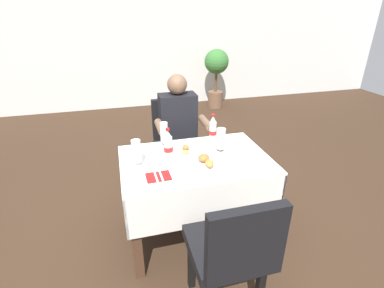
{
  "coord_description": "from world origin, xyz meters",
  "views": [
    {
      "loc": [
        -0.43,
        -1.93,
        1.81
      ],
      "look_at": [
        0.11,
        0.06,
        0.83
      ],
      "focal_mm": 26.56,
      "sensor_mm": 36.0,
      "label": 1
    }
  ],
  "objects": [
    {
      "name": "back_wall",
      "position": [
        0.0,
        3.85,
        1.4
      ],
      "size": [
        11.0,
        0.12,
        2.8
      ],
      "primitive_type": "cube",
      "color": "silver",
      "rests_on": "ground"
    },
    {
      "name": "plate_near_camera",
      "position": [
        0.15,
        -0.17,
        0.77
      ],
      "size": [
        0.25,
        0.25,
        0.07
      ],
      "color": "white",
      "rests_on": "main_dining_table"
    },
    {
      "name": "ground_plane",
      "position": [
        0.0,
        0.0,
        0.0
      ],
      "size": [
        11.0,
        11.0,
        0.0
      ],
      "primitive_type": "plane",
      "color": "#382619"
    },
    {
      "name": "chair_near_camera_side",
      "position": [
        0.11,
        -0.82,
        0.55
      ],
      "size": [
        0.44,
        0.5,
        0.97
      ],
      "color": "black",
      "rests_on": "ground"
    },
    {
      "name": "plate_far_diner",
      "position": [
        0.07,
        0.07,
        0.76
      ],
      "size": [
        0.25,
        0.25,
        0.05
      ],
      "color": "white",
      "rests_on": "main_dining_table"
    },
    {
      "name": "cola_bottle_primary",
      "position": [
        0.34,
        0.24,
        0.86
      ],
      "size": [
        0.06,
        0.06,
        0.25
      ],
      "color": "silver",
      "rests_on": "main_dining_table"
    },
    {
      "name": "napkin_cutlery_set",
      "position": [
        -0.21,
        -0.24,
        0.76
      ],
      "size": [
        0.17,
        0.19,
        0.01
      ],
      "color": "maroon",
      "rests_on": "main_dining_table"
    },
    {
      "name": "beer_glass_middle",
      "position": [
        -0.34,
        -0.04,
        0.86
      ],
      "size": [
        0.07,
        0.07,
        0.21
      ],
      "color": "white",
      "rests_on": "main_dining_table"
    },
    {
      "name": "main_dining_table",
      "position": [
        0.11,
        -0.04,
        0.57
      ],
      "size": [
        1.16,
        0.77,
        0.75
      ],
      "color": "white",
      "rests_on": "ground"
    },
    {
      "name": "cola_bottle_secondary",
      "position": [
        -0.09,
        0.02,
        0.86
      ],
      "size": [
        0.07,
        0.07,
        0.25
      ],
      "color": "silver",
      "rests_on": "main_dining_table"
    },
    {
      "name": "beer_glass_right",
      "position": [
        0.34,
        0.02,
        0.85
      ],
      "size": [
        0.07,
        0.07,
        0.2
      ],
      "color": "white",
      "rests_on": "main_dining_table"
    },
    {
      "name": "beer_glass_left",
      "position": [
        -0.08,
        0.25,
        0.86
      ],
      "size": [
        0.07,
        0.07,
        0.21
      ],
      "color": "white",
      "rests_on": "main_dining_table"
    },
    {
      "name": "seated_diner_far",
      "position": [
        0.13,
        0.62,
        0.71
      ],
      "size": [
        0.5,
        0.46,
        1.26
      ],
      "color": "#282D42",
      "rests_on": "ground"
    },
    {
      "name": "chair_far_diner_seat",
      "position": [
        0.11,
        0.73,
        0.55
      ],
      "size": [
        0.44,
        0.5,
        0.97
      ],
      "color": "black",
      "rests_on": "ground"
    },
    {
      "name": "potted_plant_corner",
      "position": [
        1.48,
        3.33,
        0.74
      ],
      "size": [
        0.46,
        0.46,
        1.13
      ],
      "color": "brown",
      "rests_on": "ground"
    }
  ]
}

